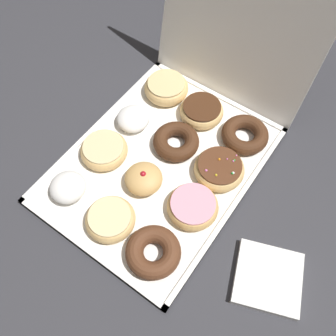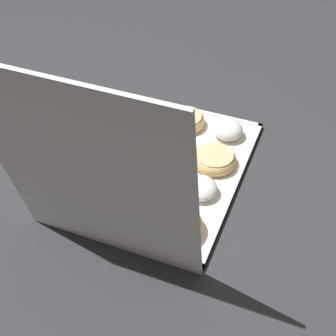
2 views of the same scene
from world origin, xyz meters
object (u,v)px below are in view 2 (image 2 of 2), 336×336
(chocolate_frosted_donut_10, at_px, (130,208))
(chocolate_cake_ring_donut_11, at_px, (83,194))
(chocolate_cake_ring_donut_2, at_px, (148,110))
(glazed_ring_donut_3, at_px, (214,159))
(donut_box, at_px, (161,167))
(glazed_ring_donut_1, at_px, (186,120))
(pink_frosted_donut_5, at_px, (125,136))
(powdered_filled_donut_6, at_px, (200,188))
(glazed_ring_donut_9, at_px, (177,226))
(powdered_filled_donut_0, at_px, (228,130))
(sprinkle_donut_8, at_px, (106,162))
(chocolate_cake_ring_donut_7, at_px, (149,177))
(jelly_filled_donut_4, at_px, (171,144))
(napkin_stack, at_px, (66,118))

(chocolate_frosted_donut_10, bearing_deg, chocolate_cake_ring_donut_11, 0.09)
(chocolate_cake_ring_donut_2, xyz_separation_m, glazed_ring_donut_3, (-0.25, 0.13, -0.00))
(donut_box, distance_m, chocolate_cake_ring_donut_2, 0.22)
(glazed_ring_donut_1, xyz_separation_m, glazed_ring_donut_3, (-0.13, 0.13, -0.00))
(glazed_ring_donut_1, xyz_separation_m, chocolate_cake_ring_donut_2, (0.12, -0.00, -0.00))
(pink_frosted_donut_5, bearing_deg, chocolate_cake_ring_donut_11, 90.37)
(powdered_filled_donut_6, distance_m, glazed_ring_donut_9, 0.13)
(pink_frosted_donut_5, xyz_separation_m, powdered_filled_donut_6, (-0.25, 0.11, 0.00))
(chocolate_frosted_donut_10, bearing_deg, powdered_filled_donut_0, -109.66)
(chocolate_frosted_donut_10, bearing_deg, sprinkle_donut_8, -44.61)
(glazed_ring_donut_1, distance_m, chocolate_cake_ring_donut_11, 0.39)
(chocolate_cake_ring_donut_7, bearing_deg, jelly_filled_donut_4, -93.35)
(sprinkle_donut_8, relative_size, napkin_stack, 0.89)
(donut_box, bearing_deg, glazed_ring_donut_1, -90.47)
(donut_box, relative_size, powdered_filled_donut_0, 6.51)
(chocolate_cake_ring_donut_11, xyz_separation_m, napkin_stack, (0.21, -0.27, -0.02))
(powdered_filled_donut_0, height_order, chocolate_cake_ring_donut_7, powdered_filled_donut_0)
(chocolate_frosted_donut_10, bearing_deg, pink_frosted_donut_5, -62.07)
(pink_frosted_donut_5, bearing_deg, glazed_ring_donut_9, 135.07)
(chocolate_cake_ring_donut_2, distance_m, pink_frosted_donut_5, 0.13)
(glazed_ring_donut_3, bearing_deg, chocolate_cake_ring_donut_11, 42.95)
(chocolate_cake_ring_donut_2, bearing_deg, glazed_ring_donut_3, 151.60)
(glazed_ring_donut_1, bearing_deg, glazed_ring_donut_3, 134.40)
(glazed_ring_donut_1, relative_size, chocolate_frosted_donut_10, 0.97)
(chocolate_cake_ring_donut_11, relative_size, napkin_stack, 0.88)
(chocolate_cake_ring_donut_11, height_order, napkin_stack, chocolate_cake_ring_donut_11)
(chocolate_cake_ring_donut_7, bearing_deg, chocolate_cake_ring_donut_11, 43.30)
(donut_box, xyz_separation_m, powdered_filled_donut_0, (-0.13, -0.18, 0.03))
(jelly_filled_donut_4, xyz_separation_m, sprinkle_donut_8, (0.13, 0.12, -0.00))
(chocolate_cake_ring_donut_2, xyz_separation_m, sprinkle_donut_8, (0.01, 0.25, 0.00))
(glazed_ring_donut_9, bearing_deg, chocolate_cake_ring_donut_7, -45.55)
(powdered_filled_donut_6, height_order, chocolate_cake_ring_donut_7, powdered_filled_donut_6)
(donut_box, distance_m, chocolate_cake_ring_donut_11, 0.22)
(glazed_ring_donut_9, height_order, chocolate_frosted_donut_10, glazed_ring_donut_9)
(glazed_ring_donut_3, height_order, chocolate_cake_ring_donut_7, same)
(glazed_ring_donut_9, height_order, chocolate_cake_ring_donut_11, glazed_ring_donut_9)
(glazed_ring_donut_9, relative_size, napkin_stack, 0.89)
(powdered_filled_donut_6, xyz_separation_m, chocolate_cake_ring_donut_7, (0.13, 0.01, -0.00))
(donut_box, height_order, chocolate_frosted_donut_10, chocolate_frosted_donut_10)
(chocolate_cake_ring_donut_11, bearing_deg, powdered_filled_donut_0, -124.94)
(powdered_filled_donut_6, bearing_deg, glazed_ring_donut_9, 86.46)
(donut_box, relative_size, glazed_ring_donut_3, 4.65)
(glazed_ring_donut_3, relative_size, sprinkle_donut_8, 0.97)
(glazed_ring_donut_3, distance_m, sprinkle_donut_8, 0.28)
(glazed_ring_donut_1, bearing_deg, glazed_ring_donut_9, 107.39)
(pink_frosted_donut_5, bearing_deg, powdered_filled_donut_0, -153.71)
(powdered_filled_donut_0, height_order, chocolate_cake_ring_donut_11, powdered_filled_donut_0)
(chocolate_frosted_donut_10, bearing_deg, jelly_filled_donut_4, -91.49)
(glazed_ring_donut_1, bearing_deg, sprinkle_donut_8, 62.13)
(glazed_ring_donut_1, bearing_deg, chocolate_cake_ring_donut_2, -2.26)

